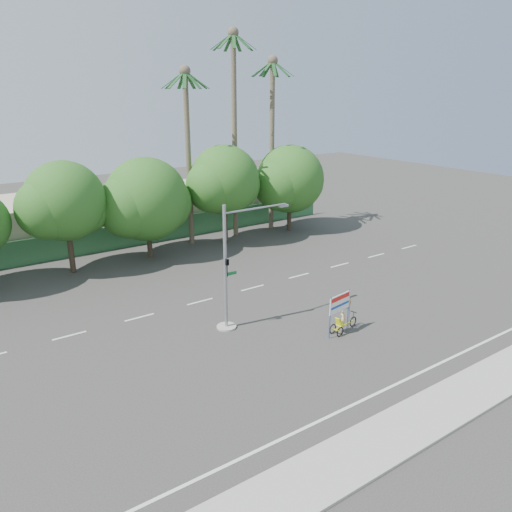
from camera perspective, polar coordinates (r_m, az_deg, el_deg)
ground at (r=26.64m, az=5.87°, el=-9.93°), size 120.00×120.00×0.00m
sidewalk_near at (r=22.37m, az=18.96°, el=-16.90°), size 50.00×2.40×0.12m
fence at (r=43.65m, az=-12.67°, el=2.59°), size 38.00×0.08×2.00m
building_left at (r=45.23m, az=-26.77°, el=2.90°), size 12.00×8.00×4.00m
building_right at (r=50.70m, az=-6.32°, el=6.07°), size 14.00×8.00×3.60m
tree_left at (r=37.38m, az=-21.05°, el=5.58°), size 6.66×5.60×8.07m
tree_center at (r=39.29m, az=-12.47°, el=6.07°), size 7.62×6.40×7.85m
tree_right at (r=42.22m, az=-3.67°, el=8.39°), size 6.90×5.80×8.36m
tree_far_right at (r=46.26m, az=3.86°, el=8.53°), size 7.38×6.20×7.94m
palm_tall at (r=43.96m, az=-2.50°, el=15.67°), size 3.73×3.79×17.45m
palm_mid at (r=46.29m, az=1.84°, el=14.50°), size 3.73×3.79×15.45m
palm_short at (r=41.85m, az=-7.82°, el=13.18°), size 3.73×3.79×14.45m
traffic_signal at (r=27.16m, az=-2.94°, el=-2.50°), size 4.72×1.10×7.00m
trike_billboard at (r=27.63m, az=9.77°, el=-6.76°), size 2.45×0.76×2.43m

